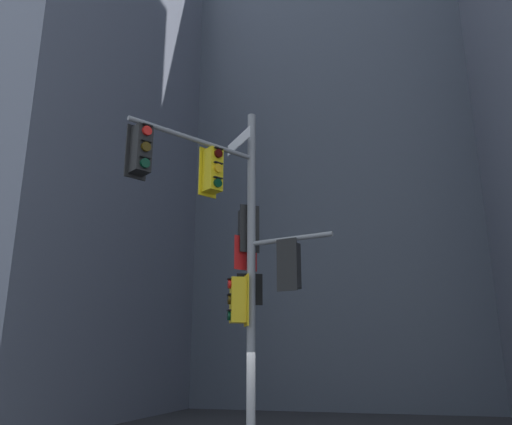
# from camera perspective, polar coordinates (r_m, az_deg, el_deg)

# --- Properties ---
(building_tower_left) EXTENTS (17.63, 17.63, 44.96)m
(building_tower_left) POSITION_cam_1_polar(r_m,az_deg,el_deg) (35.33, -23.41, 20.30)
(building_tower_left) COLOR slate
(building_tower_left) RESTS_ON ground
(building_mid_block) EXTENTS (17.48, 17.48, 31.78)m
(building_mid_block) POSITION_cam_1_polar(r_m,az_deg,el_deg) (37.27, 10.44, 5.63)
(building_mid_block) COLOR #4C5460
(building_mid_block) RESTS_ON ground
(signal_pole_assembly) EXTENTS (3.86, 3.29, 8.18)m
(signal_pole_assembly) POSITION_cam_1_polar(r_m,az_deg,el_deg) (11.57, -2.30, -3.22)
(signal_pole_assembly) COLOR gray
(signal_pole_assembly) RESTS_ON ground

